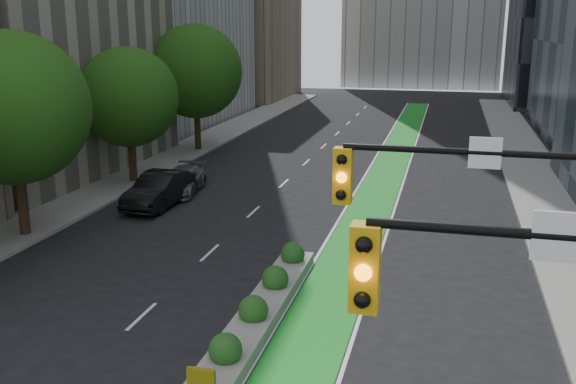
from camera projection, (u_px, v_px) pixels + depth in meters
The scene contains 10 objects.
sidewalk_left at pixel (145, 170), 40.25m from camera, with size 3.60×90.00×0.15m, color gray.
sidewalk_right at pixel (544, 193), 34.68m from camera, with size 3.60×90.00×0.15m, color gray.
bike_lane_paint at pixel (389, 167), 41.46m from camera, with size 2.20×70.00×0.01m, color #1A9325.
tree_mid at pixel (12, 108), 26.47m from camera, with size 6.40×6.40×8.78m.
tree_midfar at pixel (129, 97), 36.00m from camera, with size 5.60×5.60×7.76m.
tree_far at pixel (196, 72), 45.19m from camera, with size 6.60×6.60×9.00m.
signal_right at pixel (565, 269), 11.20m from camera, with size 5.82×0.51×7.20m.
median_planter at pixel (263, 304), 20.26m from camera, with size 1.20×10.26×1.10m.
parked_car_left_mid at pixel (160, 189), 32.38m from camera, with size 1.81×5.18×1.71m, color black.
parked_car_left_far at pixel (183, 180), 34.99m from camera, with size 1.88×4.62×1.34m, color #5D6062.
Camera 1 is at (6.52, -10.89, 8.96)m, focal length 40.00 mm.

